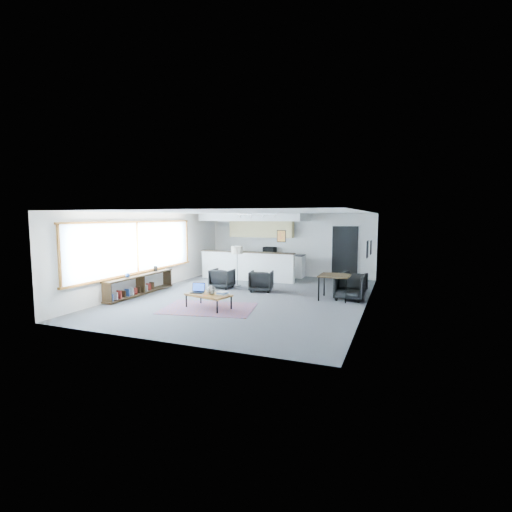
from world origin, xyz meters
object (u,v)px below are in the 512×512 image
(armchair_right, at_px, (261,280))
(microwave, at_px, (270,250))
(ceramic_pot, at_px, (211,290))
(dining_table, at_px, (335,277))
(dining_chair_far, at_px, (353,283))
(floor_lamp, at_px, (237,251))
(dining_chair_near, at_px, (349,288))
(book_stack, at_px, (222,293))
(armchair_left, at_px, (222,277))
(laptop, at_px, (198,290))
(coffee_table, at_px, (208,295))

(armchair_right, distance_m, microwave, 3.41)
(ceramic_pot, height_order, armchair_right, armchair_right)
(dining_table, relative_size, microwave, 1.75)
(armchair_right, relative_size, dining_chair_far, 1.22)
(armchair_right, relative_size, floor_lamp, 0.53)
(armchair_right, bearing_deg, microwave, -85.69)
(dining_chair_far, bearing_deg, dining_chair_near, 111.67)
(book_stack, height_order, microwave, microwave)
(armchair_left, bearing_deg, ceramic_pot, 109.51)
(laptop, xyz_separation_m, armchair_right, (0.87, 2.62, -0.09))
(dining_table, bearing_deg, book_stack, -138.38)
(ceramic_pot, xyz_separation_m, dining_chair_near, (3.31, 2.46, -0.15))
(microwave, bearing_deg, armchair_left, -97.13)
(microwave, bearing_deg, coffee_table, -82.80)
(laptop, relative_size, armchair_left, 0.54)
(armchair_left, bearing_deg, dining_table, 173.10)
(coffee_table, relative_size, microwave, 2.62)
(dining_chair_near, xyz_separation_m, microwave, (-3.72, 3.47, 0.74))
(book_stack, relative_size, dining_chair_near, 0.45)
(dining_table, distance_m, dining_chair_far, 1.43)
(ceramic_pot, height_order, dining_chair_far, ceramic_pot)
(laptop, xyz_separation_m, armchair_left, (-0.59, 2.66, -0.10))
(coffee_table, xyz_separation_m, armchair_right, (0.50, 2.72, 0.01))
(laptop, height_order, floor_lamp, floor_lamp)
(floor_lamp, bearing_deg, dining_chair_far, 5.66)
(floor_lamp, height_order, microwave, floor_lamp)
(book_stack, distance_m, dining_chair_far, 4.69)
(coffee_table, bearing_deg, laptop, 179.78)
(armchair_right, distance_m, dining_table, 2.52)
(dining_table, bearing_deg, ceramic_pot, -141.05)
(dining_table, relative_size, dining_chair_near, 1.24)
(coffee_table, relative_size, dining_chair_far, 2.17)
(laptop, relative_size, dining_table, 0.45)
(dining_table, bearing_deg, armchair_left, 174.30)
(book_stack, xyz_separation_m, dining_table, (2.58, 2.30, 0.24))
(ceramic_pot, relative_size, armchair_right, 0.31)
(coffee_table, relative_size, book_stack, 4.16)
(ceramic_pot, relative_size, book_stack, 0.73)
(laptop, distance_m, floor_lamp, 3.29)
(coffee_table, bearing_deg, dining_chair_far, 61.98)
(armchair_left, bearing_deg, coffee_table, 108.08)
(ceramic_pot, xyz_separation_m, book_stack, (0.32, 0.05, -0.08))
(armchair_left, height_order, microwave, microwave)
(ceramic_pot, bearing_deg, dining_table, 38.95)
(dining_table, bearing_deg, coffee_table, -141.53)
(armchair_right, bearing_deg, book_stack, 77.43)
(ceramic_pot, relative_size, floor_lamp, 0.16)
(dining_table, bearing_deg, armchair_right, 171.79)
(laptop, relative_size, floor_lamp, 0.28)
(laptop, bearing_deg, microwave, 77.39)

